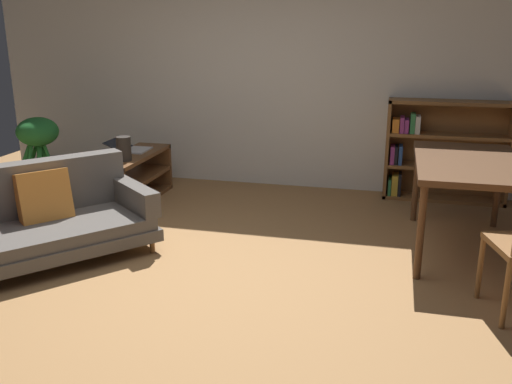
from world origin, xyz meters
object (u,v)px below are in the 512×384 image
Objects in this scene: open_laptop at (130,148)px; dining_table at (468,169)px; desk_speaker at (124,149)px; fabric_couch at (22,221)px; bookshelf at (440,150)px; media_console at (133,178)px; potted_floor_plant at (39,146)px.

dining_table is at bearing -12.41° from open_laptop.
open_laptop is at bearing 109.28° from desk_speaker.
fabric_couch is at bearing -91.71° from open_laptop.
open_laptop is at bearing 88.29° from fabric_couch.
bookshelf is (-0.11, 1.47, -0.17)m from dining_table.
bookshelf is at bearing 94.25° from dining_table.
bookshelf is (3.29, 2.54, 0.20)m from fabric_couch.
media_console is 1.13m from potted_floor_plant.
media_console is 0.83× the size of dining_table.
bookshelf is at bearing 37.68° from fabric_couch.
open_laptop is at bearing -167.28° from bookshelf.
open_laptop is 1.86× the size of desk_speaker.
fabric_couch is at bearing -60.09° from potted_floor_plant.
fabric_couch is 4.44× the size of open_laptop.
desk_speaker is at bearing -78.46° from media_console.
bookshelf is at bearing 12.16° from potted_floor_plant.
media_console is (0.15, 1.64, -0.07)m from fabric_couch.
potted_floor_plant is 0.69× the size of bookshelf.
fabric_couch reaches higher than open_laptop.
fabric_couch is 1.40× the size of dining_table.
bookshelf reaches higher than open_laptop.
dining_table is at bearing 17.54° from fabric_couch.
desk_speaker is 3.21m from dining_table.
fabric_couch is 1.59× the size of bookshelf.
dining_table reaches higher than desk_speaker.
media_console is 0.35m from open_laptop.
media_console is 4.89× the size of desk_speaker.
fabric_couch is 1.65m from media_console.
open_laptop is at bearing 119.98° from media_console.
potted_floor_plant is (-0.94, 1.63, 0.22)m from fabric_couch.
bookshelf is at bearing 20.87° from desk_speaker.
bookshelf reaches higher than desk_speaker.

